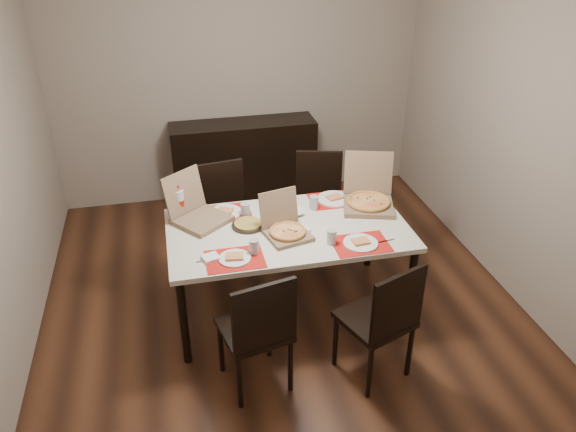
{
  "coord_description": "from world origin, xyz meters",
  "views": [
    {
      "loc": [
        -0.77,
        -3.68,
        2.9
      ],
      "look_at": [
        0.04,
        -0.14,
        0.85
      ],
      "focal_mm": 35.0,
      "sensor_mm": 36.0,
      "label": 1
    }
  ],
  "objects_px": {
    "chair_far_right": "(318,199)",
    "soda_bottle": "(179,203)",
    "chair_near_right": "(383,318)",
    "pizza_box_center": "(286,229)",
    "dining_table": "(288,235)",
    "dip_bowl": "(296,213)",
    "chair_near_left": "(258,329)",
    "chair_far_left": "(225,211)",
    "sideboard": "(244,163)"
  },
  "relations": [
    {
      "from": "chair_near_left",
      "to": "soda_bottle",
      "type": "relative_size",
      "value": 3.47
    },
    {
      "from": "sideboard",
      "to": "dip_bowl",
      "type": "relative_size",
      "value": 11.48
    },
    {
      "from": "chair_far_right",
      "to": "soda_bottle",
      "type": "bearing_deg",
      "value": -159.01
    },
    {
      "from": "chair_far_right",
      "to": "soda_bottle",
      "type": "distance_m",
      "value": 1.39
    },
    {
      "from": "chair_far_left",
      "to": "soda_bottle",
      "type": "bearing_deg",
      "value": -131.75
    },
    {
      "from": "pizza_box_center",
      "to": "dip_bowl",
      "type": "xyz_separation_m",
      "value": [
        0.14,
        0.28,
        -0.04
      ]
    },
    {
      "from": "chair_near_left",
      "to": "chair_far_left",
      "type": "distance_m",
      "value": 1.6
    },
    {
      "from": "chair_far_right",
      "to": "chair_far_left",
      "type": "bearing_deg",
      "value": -177.15
    },
    {
      "from": "soda_bottle",
      "to": "dip_bowl",
      "type": "bearing_deg",
      "value": -10.98
    },
    {
      "from": "chair_far_right",
      "to": "dip_bowl",
      "type": "height_order",
      "value": "chair_far_right"
    },
    {
      "from": "chair_near_right",
      "to": "chair_far_left",
      "type": "xyz_separation_m",
      "value": [
        -0.82,
        1.67,
        0.0
      ]
    },
    {
      "from": "soda_bottle",
      "to": "chair_near_left",
      "type": "bearing_deg",
      "value": -70.92
    },
    {
      "from": "chair_near_left",
      "to": "chair_near_right",
      "type": "bearing_deg",
      "value": -5.47
    },
    {
      "from": "dip_bowl",
      "to": "soda_bottle",
      "type": "xyz_separation_m",
      "value": [
        -0.88,
        0.17,
        0.1
      ]
    },
    {
      "from": "chair_far_right",
      "to": "pizza_box_center",
      "type": "height_order",
      "value": "pizza_box_center"
    },
    {
      "from": "sideboard",
      "to": "soda_bottle",
      "type": "distance_m",
      "value": 1.78
    },
    {
      "from": "sideboard",
      "to": "chair_far_left",
      "type": "xyz_separation_m",
      "value": [
        -0.35,
        -1.12,
        0.06
      ]
    },
    {
      "from": "chair_far_left",
      "to": "soda_bottle",
      "type": "distance_m",
      "value": 0.69
    },
    {
      "from": "chair_near_right",
      "to": "dip_bowl",
      "type": "height_order",
      "value": "chair_near_right"
    },
    {
      "from": "dining_table",
      "to": "chair_near_left",
      "type": "height_order",
      "value": "chair_near_left"
    },
    {
      "from": "dining_table",
      "to": "chair_near_right",
      "type": "distance_m",
      "value": 1.0
    },
    {
      "from": "dip_bowl",
      "to": "chair_far_right",
      "type": "bearing_deg",
      "value": 60.31
    },
    {
      "from": "chair_near_right",
      "to": "pizza_box_center",
      "type": "bearing_deg",
      "value": 121.26
    },
    {
      "from": "chair_far_left",
      "to": "soda_bottle",
      "type": "relative_size",
      "value": 3.47
    },
    {
      "from": "dining_table",
      "to": "chair_near_left",
      "type": "bearing_deg",
      "value": -115.34
    },
    {
      "from": "pizza_box_center",
      "to": "chair_near_right",
      "type": "bearing_deg",
      "value": -58.74
    },
    {
      "from": "chair_near_right",
      "to": "dip_bowl",
      "type": "distance_m",
      "value": 1.14
    },
    {
      "from": "sideboard",
      "to": "dip_bowl",
      "type": "xyz_separation_m",
      "value": [
        0.14,
        -1.74,
        0.32
      ]
    },
    {
      "from": "chair_near_left",
      "to": "dip_bowl",
      "type": "xyz_separation_m",
      "value": [
        0.48,
        0.99,
        0.25
      ]
    },
    {
      "from": "pizza_box_center",
      "to": "dip_bowl",
      "type": "height_order",
      "value": "pizza_box_center"
    },
    {
      "from": "pizza_box_center",
      "to": "chair_far_right",
      "type": "bearing_deg",
      "value": 61.13
    },
    {
      "from": "dip_bowl",
      "to": "soda_bottle",
      "type": "height_order",
      "value": "soda_bottle"
    },
    {
      "from": "dining_table",
      "to": "pizza_box_center",
      "type": "xyz_separation_m",
      "value": [
        -0.04,
        -0.09,
        0.12
      ]
    },
    {
      "from": "chair_far_left",
      "to": "dip_bowl",
      "type": "bearing_deg",
      "value": -51.15
    },
    {
      "from": "dining_table",
      "to": "chair_far_right",
      "type": "distance_m",
      "value": 0.98
    },
    {
      "from": "dining_table",
      "to": "chair_far_right",
      "type": "xyz_separation_m",
      "value": [
        0.48,
        0.84,
        -0.17
      ]
    },
    {
      "from": "chair_near_left",
      "to": "chair_far_left",
      "type": "relative_size",
      "value": 1.0
    },
    {
      "from": "sideboard",
      "to": "chair_near_left",
      "type": "relative_size",
      "value": 1.61
    },
    {
      "from": "chair_near_left",
      "to": "chair_far_left",
      "type": "bearing_deg",
      "value": 90.3
    },
    {
      "from": "pizza_box_center",
      "to": "dip_bowl",
      "type": "distance_m",
      "value": 0.32
    },
    {
      "from": "chair_far_left",
      "to": "sideboard",
      "type": "bearing_deg",
      "value": 72.86
    },
    {
      "from": "dining_table",
      "to": "dip_bowl",
      "type": "relative_size",
      "value": 13.78
    },
    {
      "from": "chair_near_left",
      "to": "chair_far_right",
      "type": "bearing_deg",
      "value": 62.43
    },
    {
      "from": "chair_far_right",
      "to": "soda_bottle",
      "type": "relative_size",
      "value": 3.47
    },
    {
      "from": "chair_far_left",
      "to": "chair_far_right",
      "type": "height_order",
      "value": "same"
    },
    {
      "from": "dining_table",
      "to": "chair_near_right",
      "type": "height_order",
      "value": "chair_near_right"
    },
    {
      "from": "chair_near_right",
      "to": "soda_bottle",
      "type": "xyz_separation_m",
      "value": [
        -1.22,
        1.24,
        0.35
      ]
    },
    {
      "from": "chair_near_right",
      "to": "chair_near_left",
      "type": "bearing_deg",
      "value": 174.53
    },
    {
      "from": "sideboard",
      "to": "chair_near_left",
      "type": "xyz_separation_m",
      "value": [
        -0.34,
        -2.72,
        0.06
      ]
    },
    {
      "from": "dining_table",
      "to": "chair_far_left",
      "type": "height_order",
      "value": "chair_far_left"
    }
  ]
}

